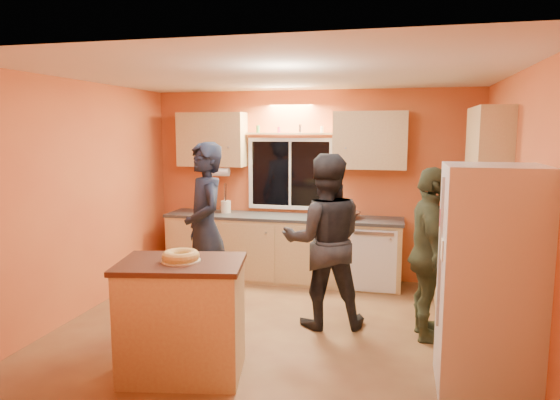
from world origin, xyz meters
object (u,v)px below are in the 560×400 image
(person_left, at_px, (205,230))
(person_center, at_px, (324,241))
(person_right, at_px, (430,254))
(island, at_px, (183,317))
(refrigerator, at_px, (489,281))

(person_left, xyz_separation_m, person_center, (1.32, -0.00, -0.05))
(person_left, bearing_deg, person_right, 51.91)
(person_center, bearing_deg, person_right, 159.70)
(island, bearing_deg, person_center, 42.84)
(person_center, relative_size, person_right, 1.07)
(person_right, bearing_deg, person_left, 81.53)
(person_center, bearing_deg, refrigerator, 129.80)
(refrigerator, distance_m, person_center, 1.78)
(refrigerator, distance_m, island, 2.49)
(refrigerator, height_order, person_center, person_center)
(person_left, relative_size, person_center, 1.06)
(island, bearing_deg, refrigerator, -3.57)
(refrigerator, xyz_separation_m, person_right, (-0.39, 0.93, -0.04))
(refrigerator, bearing_deg, person_left, 159.37)
(person_left, relative_size, person_right, 1.13)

